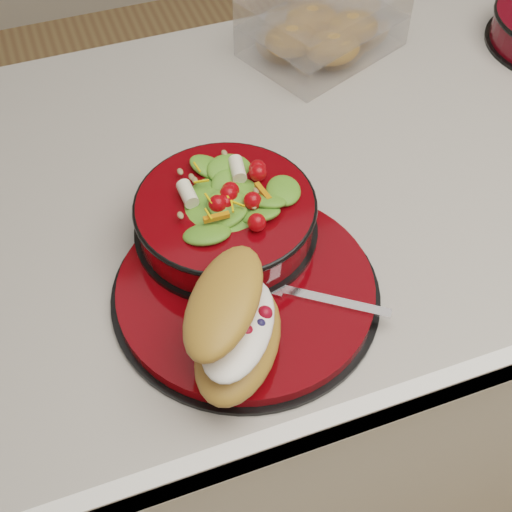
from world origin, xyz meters
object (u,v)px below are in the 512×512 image
object	(u,v)px
dinner_plate	(247,290)
fork	(314,297)
pastry_box	(323,26)
salad_bowl	(225,211)
croissant	(236,325)
island_counter	(370,319)

from	to	relation	value
dinner_plate	fork	world-z (taller)	fork
pastry_box	salad_bowl	bearing A→B (deg)	-151.16
dinner_plate	fork	size ratio (longest dim) A/B	2.23
dinner_plate	salad_bowl	size ratio (longest dim) A/B	1.40
salad_bowl	pastry_box	distance (m)	0.43
croissant	pastry_box	size ratio (longest dim) A/B	0.68
island_counter	dinner_plate	distance (m)	0.58
salad_bowl	fork	bearing A→B (deg)	-64.84
dinner_plate	salad_bowl	distance (m)	0.10
island_counter	fork	distance (m)	0.57
dinner_plate	croissant	world-z (taller)	croissant
island_counter	fork	xyz separation A→B (m)	(-0.24, -0.23, 0.47)
island_counter	fork	size ratio (longest dim) A/B	8.87
island_counter	fork	bearing A→B (deg)	-136.94
island_counter	salad_bowl	size ratio (longest dim) A/B	5.57
croissant	fork	distance (m)	0.12
fork	pastry_box	size ratio (longest dim) A/B	0.51
salad_bowl	fork	world-z (taller)	salad_bowl
dinner_plate	croissant	distance (m)	0.10
salad_bowl	island_counter	bearing A→B (deg)	17.67
dinner_plate	fork	xyz separation A→B (m)	(0.07, -0.04, 0.01)
island_counter	fork	world-z (taller)	fork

